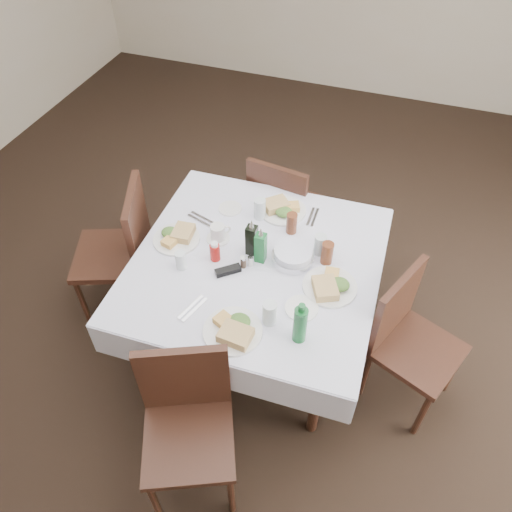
# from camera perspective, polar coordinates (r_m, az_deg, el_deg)

# --- Properties ---
(ground_plane) EXTENTS (7.00, 7.00, 0.00)m
(ground_plane) POSITION_cam_1_polar(r_m,az_deg,el_deg) (3.47, -0.94, -7.56)
(ground_plane) COLOR black
(room_shell) EXTENTS (6.04, 7.04, 2.80)m
(room_shell) POSITION_cam_1_polar(r_m,az_deg,el_deg) (2.33, -1.47, 18.37)
(room_shell) COLOR #C1B195
(room_shell) RESTS_ON ground
(dining_table) EXTENTS (1.40, 1.40, 0.76)m
(dining_table) POSITION_cam_1_polar(r_m,az_deg,el_deg) (2.85, 0.04, -1.64)
(dining_table) COLOR black
(dining_table) RESTS_ON ground
(chair_north) EXTENTS (0.49, 0.49, 0.91)m
(chair_north) POSITION_cam_1_polar(r_m,az_deg,el_deg) (3.53, 3.00, 5.86)
(chair_north) COLOR black
(chair_north) RESTS_ON ground
(chair_south) EXTENTS (0.57, 0.57, 0.92)m
(chair_south) POSITION_cam_1_polar(r_m,az_deg,el_deg) (2.55, -7.85, -17.57)
(chair_south) COLOR black
(chair_south) RESTS_ON ground
(chair_east) EXTENTS (0.56, 0.56, 0.91)m
(chair_east) POSITION_cam_1_polar(r_m,az_deg,el_deg) (2.90, 16.88, -8.53)
(chair_east) COLOR black
(chair_east) RESTS_ON ground
(chair_west) EXTENTS (0.60, 0.60, 0.98)m
(chair_west) POSITION_cam_1_polar(r_m,az_deg,el_deg) (3.28, -14.87, 1.15)
(chair_west) COLOR black
(chair_west) RESTS_ON ground
(meal_north) EXTENTS (0.29, 0.29, 0.06)m
(meal_north) POSITION_cam_1_polar(r_m,az_deg,el_deg) (3.08, 2.96, 5.43)
(meal_north) COLOR white
(meal_north) RESTS_ON dining_table
(meal_south) EXTENTS (0.30, 0.30, 0.06)m
(meal_south) POSITION_cam_1_polar(r_m,az_deg,el_deg) (2.46, -2.53, -8.38)
(meal_south) COLOR white
(meal_south) RESTS_ON dining_table
(meal_east) EXTENTS (0.29, 0.29, 0.06)m
(meal_east) POSITION_cam_1_polar(r_m,az_deg,el_deg) (2.67, 8.47, -3.36)
(meal_east) COLOR white
(meal_east) RESTS_ON dining_table
(meal_west) EXTENTS (0.27, 0.27, 0.06)m
(meal_west) POSITION_cam_1_polar(r_m,az_deg,el_deg) (2.94, -9.05, 2.25)
(meal_west) COLOR white
(meal_west) RESTS_ON dining_table
(side_plate_a) EXTENTS (0.15, 0.15, 0.01)m
(side_plate_a) POSITION_cam_1_polar(r_m,az_deg,el_deg) (3.11, -2.97, 5.45)
(side_plate_a) COLOR white
(side_plate_a) RESTS_ON dining_table
(side_plate_b) EXTENTS (0.17, 0.17, 0.01)m
(side_plate_b) POSITION_cam_1_polar(r_m,az_deg,el_deg) (2.58, 5.23, -5.97)
(side_plate_b) COLOR white
(side_plate_b) RESTS_ON dining_table
(water_n) EXTENTS (0.07, 0.07, 0.13)m
(water_n) POSITION_cam_1_polar(r_m,az_deg,el_deg) (3.02, 0.44, 5.43)
(water_n) COLOR silver
(water_n) RESTS_ON dining_table
(water_s) EXTENTS (0.07, 0.07, 0.13)m
(water_s) POSITION_cam_1_polar(r_m,az_deg,el_deg) (2.47, 1.58, -6.53)
(water_s) COLOR silver
(water_s) RESTS_ON dining_table
(water_e) EXTENTS (0.07, 0.07, 0.13)m
(water_e) POSITION_cam_1_polar(r_m,az_deg,el_deg) (2.82, 7.34, 1.30)
(water_e) COLOR silver
(water_e) RESTS_ON dining_table
(water_w) EXTENTS (0.06, 0.06, 0.11)m
(water_w) POSITION_cam_1_polar(r_m,az_deg,el_deg) (2.75, -8.57, -0.49)
(water_w) COLOR silver
(water_w) RESTS_ON dining_table
(iced_tea_a) EXTENTS (0.06, 0.06, 0.13)m
(iced_tea_a) POSITION_cam_1_polar(r_m,az_deg,el_deg) (2.93, 4.10, 3.76)
(iced_tea_a) COLOR brown
(iced_tea_a) RESTS_ON dining_table
(iced_tea_b) EXTENTS (0.07, 0.07, 0.14)m
(iced_tea_b) POSITION_cam_1_polar(r_m,az_deg,el_deg) (2.77, 8.13, 0.33)
(iced_tea_b) COLOR brown
(iced_tea_b) RESTS_ON dining_table
(bread_basket) EXTENTS (0.24, 0.24, 0.08)m
(bread_basket) POSITION_cam_1_polar(r_m,az_deg,el_deg) (2.78, 4.25, 0.06)
(bread_basket) COLOR silver
(bread_basket) RESTS_ON dining_table
(oil_cruet_dark) EXTENTS (0.06, 0.06, 0.24)m
(oil_cruet_dark) POSITION_cam_1_polar(r_m,az_deg,el_deg) (2.77, -0.50, 1.97)
(oil_cruet_dark) COLOR black
(oil_cruet_dark) RESTS_ON dining_table
(oil_cruet_green) EXTENTS (0.06, 0.06, 0.24)m
(oil_cruet_green) POSITION_cam_1_polar(r_m,az_deg,el_deg) (2.73, 0.53, 1.09)
(oil_cruet_green) COLOR #17652D
(oil_cruet_green) RESTS_ON dining_table
(ketchup_bottle) EXTENTS (0.06, 0.06, 0.12)m
(ketchup_bottle) POSITION_cam_1_polar(r_m,az_deg,el_deg) (2.77, -4.72, 0.50)
(ketchup_bottle) COLOR red
(ketchup_bottle) RESTS_ON dining_table
(salt_shaker) EXTENTS (0.03, 0.03, 0.07)m
(salt_shaker) POSITION_cam_1_polar(r_m,az_deg,el_deg) (2.74, -0.65, -0.59)
(salt_shaker) COLOR white
(salt_shaker) RESTS_ON dining_table
(pepper_shaker) EXTENTS (0.03, 0.03, 0.07)m
(pepper_shaker) POSITION_cam_1_polar(r_m,az_deg,el_deg) (2.74, -1.46, -0.72)
(pepper_shaker) COLOR #463326
(pepper_shaker) RESTS_ON dining_table
(coffee_mug) EXTENTS (0.14, 0.14, 0.10)m
(coffee_mug) POSITION_cam_1_polar(r_m,az_deg,el_deg) (2.89, -4.34, 2.61)
(coffee_mug) COLOR white
(coffee_mug) RESTS_ON dining_table
(sunglasses) EXTENTS (0.14, 0.13, 0.03)m
(sunglasses) POSITION_cam_1_polar(r_m,az_deg,el_deg) (2.73, -3.22, -1.66)
(sunglasses) COLOR black
(sunglasses) RESTS_ON dining_table
(green_bottle) EXTENTS (0.07, 0.07, 0.26)m
(green_bottle) POSITION_cam_1_polar(r_m,az_deg,el_deg) (2.38, 5.06, -7.76)
(green_bottle) COLOR #17652D
(green_bottle) RESTS_ON dining_table
(sugar_caddy) EXTENTS (0.08, 0.05, 0.04)m
(sugar_caddy) POSITION_cam_1_polar(r_m,az_deg,el_deg) (2.68, 7.23, -2.88)
(sugar_caddy) COLOR white
(sugar_caddy) RESTS_ON dining_table
(cutlery_n) EXTENTS (0.05, 0.17, 0.01)m
(cutlery_n) POSITION_cam_1_polar(r_m,az_deg,el_deg) (3.07, 6.49, 4.44)
(cutlery_n) COLOR silver
(cutlery_n) RESTS_ON dining_table
(cutlery_s) EXTENTS (0.10, 0.19, 0.01)m
(cutlery_s) POSITION_cam_1_polar(r_m,az_deg,el_deg) (2.59, -7.26, -5.97)
(cutlery_s) COLOR silver
(cutlery_s) RESTS_ON dining_table
(cutlery_e) EXTENTS (0.17, 0.05, 0.01)m
(cutlery_e) POSITION_cam_1_polar(r_m,az_deg,el_deg) (2.64, 7.84, -4.68)
(cutlery_e) COLOR silver
(cutlery_e) RESTS_ON dining_table
(cutlery_w) EXTENTS (0.21, 0.11, 0.01)m
(cutlery_w) POSITION_cam_1_polar(r_m,az_deg,el_deg) (3.05, -6.12, 4.09)
(cutlery_w) COLOR silver
(cutlery_w) RESTS_ON dining_table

